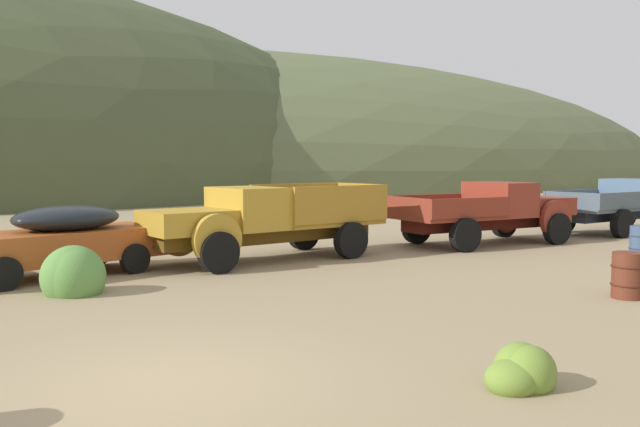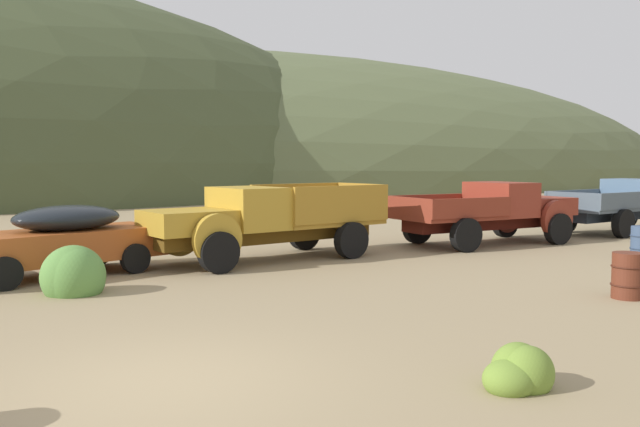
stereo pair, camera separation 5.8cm
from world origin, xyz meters
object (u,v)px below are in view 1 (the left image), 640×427
(truck_rust_red, at_px, (497,211))
(truck_chalk_blue, at_px, (631,203))
(car_oxide_orange, at_px, (49,240))
(oil_drum_spare, at_px, (628,275))
(truck_mustard, at_px, (255,221))

(truck_rust_red, bearing_deg, truck_chalk_blue, 3.55)
(car_oxide_orange, xyz_separation_m, truck_chalk_blue, (19.83, 1.25, 0.19))
(car_oxide_orange, bearing_deg, truck_chalk_blue, 163.68)
(oil_drum_spare, bearing_deg, truck_mustard, 122.34)
(truck_chalk_blue, relative_size, oil_drum_spare, 7.89)
(oil_drum_spare, bearing_deg, car_oxide_orange, 143.20)
(truck_rust_red, distance_m, truck_chalk_blue, 6.93)
(truck_mustard, xyz_separation_m, oil_drum_spare, (4.62, -7.30, -0.60))
(oil_drum_spare, bearing_deg, truck_chalk_blue, 38.84)
(truck_mustard, xyz_separation_m, truck_rust_red, (8.09, 0.30, -0.04))
(truck_mustard, relative_size, oil_drum_spare, 7.74)
(truck_rust_red, relative_size, oil_drum_spare, 7.03)
(truck_mustard, xyz_separation_m, truck_chalk_blue, (14.98, 1.04, -0.02))
(truck_rust_red, xyz_separation_m, oil_drum_spare, (-3.47, -7.60, -0.57))
(car_oxide_orange, xyz_separation_m, truck_mustard, (4.86, 0.21, 0.22))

